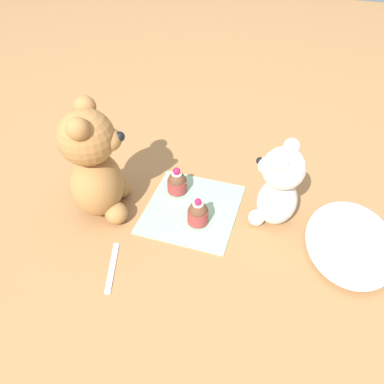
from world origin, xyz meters
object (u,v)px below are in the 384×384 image
Objects in this scene: teddy_bear_cream at (279,186)px; teaspoon at (112,267)px; cupcake_near_tan_bear at (177,182)px; cupcake_near_cream_bear at (198,213)px; teddy_bear_tan at (94,166)px.

teddy_bear_cream is 1.60× the size of teaspoon.
teaspoon is at bearing -10.91° from cupcake_near_tan_bear.
teddy_bear_cream is at bearing 85.24° from cupcake_near_tan_bear.
cupcake_near_tan_bear is at bearing -82.87° from teddy_bear_cream.
cupcake_near_cream_bear is (0.07, -0.16, -0.07)m from teddy_bear_cream.
teddy_bear_tan is 0.22m from teaspoon.
teaspoon is (0.26, -0.05, -0.03)m from cupcake_near_tan_bear.
cupcake_near_cream_bear is 0.54× the size of teaspoon.
teddy_bear_tan reaches higher than cupcake_near_cream_bear.
teddy_bear_tan is at bearing -164.75° from teaspoon.
teddy_bear_tan is 3.91× the size of cupcake_near_tan_bear.
teddy_bear_cream is at bearing 111.61° from teaspoon.
teddy_bear_cream is 2.95× the size of cupcake_near_cream_bear.
cupcake_near_tan_bear is (-0.11, 0.15, -0.10)m from teddy_bear_tan.
teddy_bear_tan reaches higher than teddy_bear_cream.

